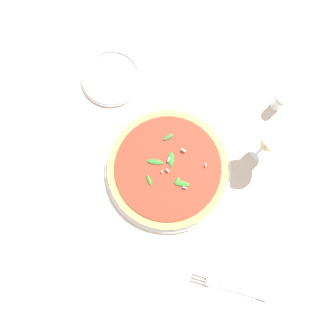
# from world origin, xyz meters

# --- Properties ---
(ground_plane) EXTENTS (6.00, 6.00, 0.00)m
(ground_plane) POSITION_xyz_m (0.00, 0.00, 0.00)
(ground_plane) COLOR beige
(pizza_arugula_main) EXTENTS (0.37, 0.37, 0.05)m
(pizza_arugula_main) POSITION_xyz_m (-0.04, -0.03, 0.02)
(pizza_arugula_main) COLOR white
(pizza_arugula_main) RESTS_ON ground_plane
(wine_glass) EXTENTS (0.09, 0.09, 0.16)m
(wine_glass) POSITION_xyz_m (-0.26, -0.21, 0.11)
(wine_glass) COLOR white
(wine_glass) RESTS_ON ground_plane
(napkin) EXTENTS (0.15, 0.11, 0.01)m
(napkin) POSITION_xyz_m (-0.35, 0.18, 0.00)
(napkin) COLOR white
(napkin) RESTS_ON ground_plane
(fork) EXTENTS (0.21, 0.06, 0.00)m
(fork) POSITION_xyz_m (-0.34, 0.19, 0.01)
(fork) COLOR silver
(fork) RESTS_ON ground_plane
(side_plate_white) EXTENTS (0.18, 0.18, 0.02)m
(side_plate_white) POSITION_xyz_m (0.24, -0.20, 0.01)
(side_plate_white) COLOR white
(side_plate_white) RESTS_ON ground_plane
(shaker_pepper) EXTENTS (0.03, 0.03, 0.07)m
(shaker_pepper) POSITION_xyz_m (-0.24, -0.35, 0.03)
(shaker_pepper) COLOR silver
(shaker_pepper) RESTS_ON ground_plane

